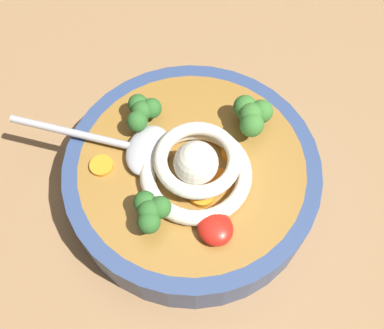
% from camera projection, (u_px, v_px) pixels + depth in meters
% --- Properties ---
extents(table_slab, '(1.30, 1.30, 0.04)m').
position_uv_depth(table_slab, '(152.00, 181.00, 0.53)').
color(table_slab, '#936D47').
rests_on(table_slab, ground).
extents(soup_bowl, '(0.26, 0.26, 0.05)m').
position_uv_depth(soup_bowl, '(192.00, 176.00, 0.48)').
color(soup_bowl, '#334775').
rests_on(soup_bowl, table_slab).
extents(noodle_pile, '(0.12, 0.12, 0.05)m').
position_uv_depth(noodle_pile, '(196.00, 167.00, 0.44)').
color(noodle_pile, silver).
rests_on(noodle_pile, soup_bowl).
extents(soup_spoon, '(0.13, 0.15, 0.02)m').
position_uv_depth(soup_spoon, '(135.00, 147.00, 0.46)').
color(soup_spoon, '#B7B7BC').
rests_on(soup_spoon, soup_bowl).
extents(chili_sauce_dollop, '(0.04, 0.03, 0.02)m').
position_uv_depth(chili_sauce_dollop, '(215.00, 228.00, 0.42)').
color(chili_sauce_dollop, red).
rests_on(chili_sauce_dollop, soup_bowl).
extents(broccoli_floret_rear, '(0.05, 0.04, 0.04)m').
position_uv_depth(broccoli_floret_rear, '(252.00, 115.00, 0.46)').
color(broccoli_floret_rear, '#7A9E60').
rests_on(broccoli_floret_rear, soup_bowl).
extents(broccoli_floret_left, '(0.04, 0.04, 0.03)m').
position_uv_depth(broccoli_floret_left, '(151.00, 211.00, 0.41)').
color(broccoli_floret_left, '#7A9E60').
rests_on(broccoli_floret_left, soup_bowl).
extents(broccoli_floret_right, '(0.04, 0.04, 0.03)m').
position_uv_depth(broccoli_floret_right, '(143.00, 111.00, 0.47)').
color(broccoli_floret_right, '#7A9E60').
rests_on(broccoli_floret_right, soup_bowl).
extents(carrot_slice_extra_a, '(0.02, 0.02, 0.00)m').
position_uv_depth(carrot_slice_extra_a, '(100.00, 162.00, 0.46)').
color(carrot_slice_extra_a, orange).
rests_on(carrot_slice_extra_a, soup_bowl).
extents(carrot_slice_extra_b, '(0.02, 0.02, 0.01)m').
position_uv_depth(carrot_slice_extra_b, '(202.00, 195.00, 0.44)').
color(carrot_slice_extra_b, orange).
rests_on(carrot_slice_extra_b, soup_bowl).
extents(carrot_slice_front, '(0.02, 0.02, 0.01)m').
position_uv_depth(carrot_slice_front, '(232.00, 152.00, 0.46)').
color(carrot_slice_front, orange).
rests_on(carrot_slice_front, soup_bowl).
extents(carrot_slice_center, '(0.03, 0.03, 0.01)m').
position_uv_depth(carrot_slice_center, '(218.00, 180.00, 0.45)').
color(carrot_slice_center, orange).
rests_on(carrot_slice_center, soup_bowl).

